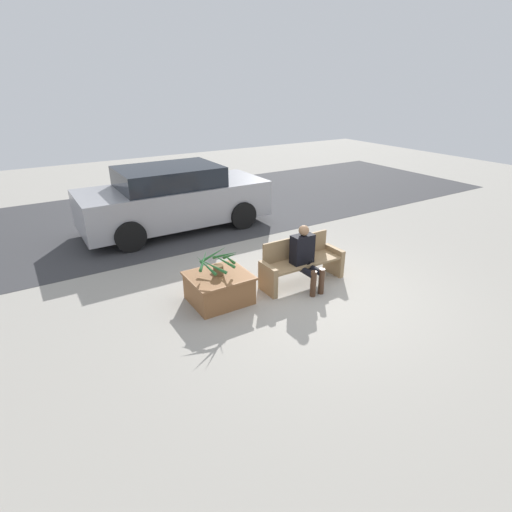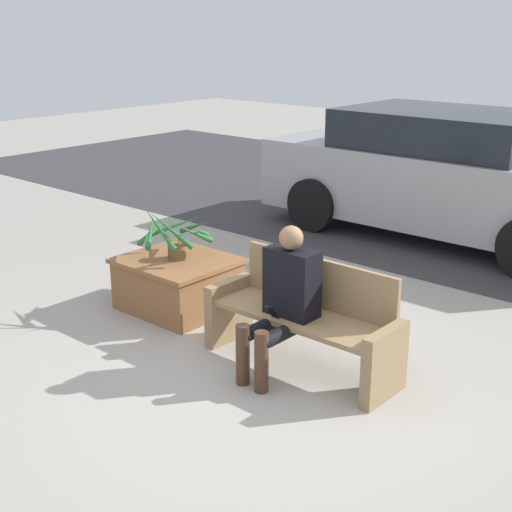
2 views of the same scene
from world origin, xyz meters
name	(u,v)px [view 1 (image 1 of 2)]	position (x,y,z in m)	size (l,w,h in m)	color
ground_plane	(312,293)	(0.00, 0.00, 0.00)	(30.00, 30.00, 0.00)	#9E998E
road_surface	(184,210)	(0.00, 5.81, 0.00)	(20.00, 6.00, 0.01)	#38383A
bench	(301,262)	(0.10, 0.47, 0.39)	(1.60, 0.50, 0.83)	#8C704C
person_seated	(305,255)	(0.04, 0.28, 0.62)	(0.40, 0.62, 1.14)	black
planter_box	(219,287)	(-1.50, 0.62, 0.26)	(0.99, 0.88, 0.49)	brown
potted_plant	(218,263)	(-1.50, 0.61, 0.71)	(0.71, 0.72, 0.52)	brown
parked_car	(174,198)	(-0.76, 4.46, 0.78)	(4.53, 1.98, 1.56)	#99999E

